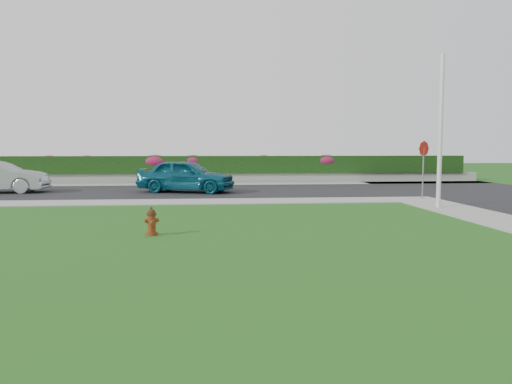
{
  "coord_description": "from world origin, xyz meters",
  "views": [
    {
      "loc": [
        -1.69,
        -11.23,
        2.17
      ],
      "look_at": [
        -0.32,
        3.24,
        0.9
      ],
      "focal_mm": 35.0,
      "sensor_mm": 36.0,
      "label": 1
    }
  ],
  "objects": [
    {
      "name": "flower_clump_a",
      "position": [
        -11.48,
        20.5,
        1.5
      ],
      "size": [
        1.01,
        0.65,
        0.51
      ],
      "primitive_type": "ellipsoid",
      "color": "#B91F60",
      "rests_on": "hedge"
    },
    {
      "name": "hedge",
      "position": [
        -1.0,
        20.6,
        1.15
      ],
      "size": [
        32.0,
        0.9,
        1.1
      ],
      "primitive_type": "cube",
      "color": "black",
      "rests_on": "retaining_wall"
    },
    {
      "name": "flower_clump_f",
      "position": [
        5.85,
        20.5,
        1.41
      ],
      "size": [
        1.44,
        0.92,
        0.72
      ],
      "primitive_type": "ellipsoid",
      "color": "#B91F60",
      "rests_on": "hedge"
    },
    {
      "name": "fire_hydrant",
      "position": [
        -3.13,
        1.32,
        0.34
      ],
      "size": [
        0.37,
        0.35,
        0.71
      ],
      "rotation": [
        0.0,
        0.0,
        0.4
      ],
      "color": "#56230D",
      "rests_on": "ground"
    },
    {
      "name": "flower_clump_d",
      "position": [
        -2.7,
        20.5,
        1.44
      ],
      "size": [
        1.3,
        0.83,
        0.65
      ],
      "primitive_type": "ellipsoid",
      "color": "#B91F60",
      "rests_on": "hedge"
    },
    {
      "name": "flower_clump_e",
      "position": [
        1.77,
        20.5,
        1.48
      ],
      "size": [
        1.09,
        0.7,
        0.54
      ],
      "primitive_type": "ellipsoid",
      "color": "#B91F60",
      "rests_on": "hedge"
    },
    {
      "name": "stop_sign",
      "position": [
        7.39,
        9.22,
        1.86
      ],
      "size": [
        0.61,
        0.34,
        2.51
      ],
      "rotation": [
        0.0,
        0.0,
        0.11
      ],
      "color": "slate",
      "rests_on": "ground"
    },
    {
      "name": "retaining_wall",
      "position": [
        -1.0,
        20.5,
        0.3
      ],
      "size": [
        34.0,
        0.4,
        0.6
      ],
      "primitive_type": "cube",
      "color": "gray",
      "rests_on": "ground"
    },
    {
      "name": "sidewalk_far",
      "position": [
        -6.0,
        9.0,
        0.02
      ],
      "size": [
        24.0,
        2.0,
        0.04
      ],
      "primitive_type": "cube",
      "color": "gray",
      "rests_on": "ground"
    },
    {
      "name": "curb_corner",
      "position": [
        7.0,
        9.0,
        0.02
      ],
      "size": [
        2.0,
        2.0,
        0.04
      ],
      "primitive_type": "cube",
      "color": "gray",
      "rests_on": "ground"
    },
    {
      "name": "sedan_teal",
      "position": [
        -2.8,
        13.28,
        0.84
      ],
      "size": [
        5.07,
        3.28,
        1.61
      ],
      "primitive_type": "imported",
      "rotation": [
        0.0,
        0.0,
        1.25
      ],
      "color": "#0D4F64",
      "rests_on": "street_far"
    },
    {
      "name": "flower_clump_c",
      "position": [
        -5.06,
        20.5,
        1.39
      ],
      "size": [
        1.55,
        1.0,
        0.78
      ],
      "primitive_type": "ellipsoid",
      "color": "#B91F60",
      "rests_on": "hedge"
    },
    {
      "name": "utility_pole",
      "position": [
        6.63,
        6.13,
        2.78
      ],
      "size": [
        0.16,
        0.16,
        5.55
      ],
      "primitive_type": "cylinder",
      "color": "silver",
      "rests_on": "ground"
    },
    {
      "name": "ground",
      "position": [
        0.0,
        0.0,
        0.0
      ],
      "size": [
        120.0,
        120.0,
        0.0
      ],
      "primitive_type": "plane",
      "color": "black",
      "rests_on": "ground"
    },
    {
      "name": "sidewalk_beyond",
      "position": [
        -1.0,
        19.0,
        0.02
      ],
      "size": [
        34.0,
        2.0,
        0.04
      ],
      "primitive_type": "cube",
      "color": "gray",
      "rests_on": "ground"
    },
    {
      "name": "street_far",
      "position": [
        -5.0,
        14.0,
        0.02
      ],
      "size": [
        26.0,
        8.0,
        0.04
      ],
      "primitive_type": "cube",
      "color": "black",
      "rests_on": "ground"
    },
    {
      "name": "flower_clump_b",
      "position": [
        -9.19,
        20.5,
        1.5
      ],
      "size": [
        1.01,
        0.65,
        0.51
      ],
      "primitive_type": "ellipsoid",
      "color": "#B91F60",
      "rests_on": "hedge"
    }
  ]
}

